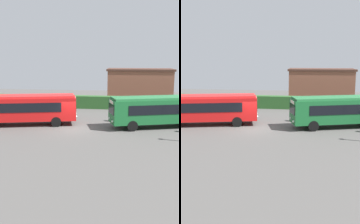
% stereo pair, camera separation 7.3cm
% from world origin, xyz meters
% --- Properties ---
extents(ground_plane, '(64.00, 64.00, 0.00)m').
position_xyz_m(ground_plane, '(0.00, 0.00, 0.00)').
color(ground_plane, '#514F4C').
extents(bus_red, '(10.70, 4.85, 3.03)m').
position_xyz_m(bus_red, '(-5.21, 0.86, 1.76)').
color(bus_red, red).
rests_on(bus_red, ground_plane).
extents(bus_green, '(9.54, 5.05, 3.02)m').
position_xyz_m(bus_green, '(8.03, 1.74, 1.75)').
color(bus_green, '#19602D').
rests_on(bus_green, ground_plane).
extents(person_center, '(0.37, 0.51, 1.81)m').
position_xyz_m(person_center, '(-1.84, 3.67, 0.96)').
color(person_center, black).
rests_on(person_center, ground_plane).
extents(person_right, '(0.39, 0.55, 1.83)m').
position_xyz_m(person_right, '(4.09, 3.53, 0.96)').
color(person_right, '#334C8C').
rests_on(person_right, ground_plane).
extents(hedge_row, '(44.00, 1.18, 1.68)m').
position_xyz_m(hedge_row, '(0.00, 11.13, 0.84)').
color(hedge_row, '#2B5C28').
rests_on(hedge_row, ground_plane).
extents(depot_building, '(9.86, 5.22, 5.08)m').
position_xyz_m(depot_building, '(6.90, 17.68, 2.55)').
color(depot_building, brown).
rests_on(depot_building, ground_plane).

